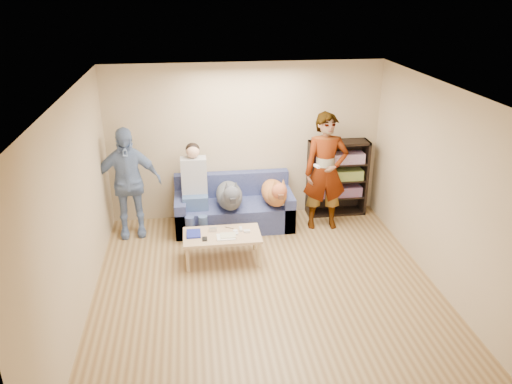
{
  "coord_description": "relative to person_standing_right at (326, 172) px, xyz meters",
  "views": [
    {
      "loc": [
        -0.88,
        -5.34,
        3.74
      ],
      "look_at": [
        0.0,
        1.2,
        0.95
      ],
      "focal_mm": 35.0,
      "sensor_mm": 36.0,
      "label": 1
    }
  ],
  "objects": [
    {
      "name": "bookshelf",
      "position": [
        0.35,
        0.48,
        -0.28
      ],
      "size": [
        1.0,
        0.34,
        1.3
      ],
      "color": "black",
      "rests_on": "ground"
    },
    {
      "name": "camera_silver",
      "position": [
        -1.84,
        -0.76,
        -0.51
      ],
      "size": [
        0.11,
        0.06,
        0.05
      ],
      "primitive_type": "cube",
      "color": "#AEAEB3",
      "rests_on": "coffee_table"
    },
    {
      "name": "person_seated",
      "position": [
        -2.07,
        0.12,
        -0.18
      ],
      "size": [
        0.4,
        0.73,
        1.47
      ],
      "color": "#3E5289",
      "rests_on": "sofa"
    },
    {
      "name": "notebook_blue",
      "position": [
        -2.12,
        -0.83,
        -0.52
      ],
      "size": [
        0.2,
        0.26,
        0.03
      ],
      "primitive_type": "cube",
      "color": "navy",
      "rests_on": "coffee_table"
    },
    {
      "name": "person_standing_right",
      "position": [
        0.0,
        0.0,
        0.0
      ],
      "size": [
        0.73,
        0.5,
        1.91
      ],
      "primitive_type": "imported",
      "rotation": [
        0.0,
        0.0,
        -0.07
      ],
      "color": "gray",
      "rests_on": "ground"
    },
    {
      "name": "wall_front",
      "position": [
        -1.2,
        -4.35,
        0.34
      ],
      "size": [
        4.5,
        0.0,
        4.5
      ],
      "primitive_type": "plane",
      "rotation": [
        -1.57,
        0.0,
        0.0
      ],
      "color": "tan",
      "rests_on": "ground"
    },
    {
      "name": "wall_right",
      "position": [
        1.05,
        -1.85,
        0.34
      ],
      "size": [
        0.0,
        5.0,
        5.0
      ],
      "primitive_type": "plane",
      "rotation": [
        1.57,
        0.0,
        -1.57
      ],
      "color": "tan",
      "rests_on": "ground"
    },
    {
      "name": "ceiling",
      "position": [
        -1.2,
        -1.85,
        1.64
      ],
      "size": [
        5.0,
        5.0,
        0.0
      ],
      "primitive_type": "plane",
      "rotation": [
        3.14,
        0.0,
        0.0
      ],
      "color": "white",
      "rests_on": "ground"
    },
    {
      "name": "magazine",
      "position": [
        -1.64,
        -0.96,
        -0.51
      ],
      "size": [
        0.22,
        0.17,
        0.01
      ],
      "primitive_type": "cube",
      "color": "beige",
      "rests_on": "coffee_table"
    },
    {
      "name": "wall_left",
      "position": [
        -3.45,
        -1.85,
        0.34
      ],
      "size": [
        0.0,
        5.0,
        5.0
      ],
      "primitive_type": "plane",
      "rotation": [
        1.57,
        0.0,
        1.57
      ],
      "color": "tan",
      "rests_on": "ground"
    },
    {
      "name": "wall_back",
      "position": [
        -1.2,
        0.65,
        0.34
      ],
      "size": [
        4.5,
        0.0,
        4.5
      ],
      "primitive_type": "plane",
      "rotation": [
        1.57,
        0.0,
        0.0
      ],
      "color": "tan",
      "rests_on": "ground"
    },
    {
      "name": "held_controller",
      "position": [
        -0.2,
        -0.2,
        0.18
      ],
      "size": [
        0.08,
        0.14,
        0.03
      ],
      "primitive_type": "cube",
      "rotation": [
        0.0,
        0.0,
        0.28
      ],
      "color": "white",
      "rests_on": "person_standing_right"
    },
    {
      "name": "controller_b",
      "position": [
        -1.36,
        -0.86,
        -0.52
      ],
      "size": [
        0.09,
        0.06,
        0.03
      ],
      "primitive_type": "cube",
      "color": "silver",
      "rests_on": "coffee_table"
    },
    {
      "name": "person_standing_left",
      "position": [
        -3.1,
        0.13,
        -0.07
      ],
      "size": [
        1.07,
        0.53,
        1.77
      ],
      "primitive_type": "imported",
      "rotation": [
        0.0,
        0.0,
        0.1
      ],
      "color": "#7A93C4",
      "rests_on": "ground"
    },
    {
      "name": "dog_tan",
      "position": [
        -0.8,
        0.03,
        -0.33
      ],
      "size": [
        0.4,
        1.16,
        0.58
      ],
      "color": "#AF6335",
      "rests_on": "sofa"
    },
    {
      "name": "pen_black",
      "position": [
        -1.6,
        -0.7,
        -0.53
      ],
      "size": [
        0.13,
        0.08,
        0.01
      ],
      "primitive_type": "cylinder",
      "rotation": [
        0.0,
        1.57,
        -0.52
      ],
      "color": "black",
      "rests_on": "coffee_table"
    },
    {
      "name": "dog_gray",
      "position": [
        -1.53,
        -0.02,
        -0.32
      ],
      "size": [
        0.42,
        1.25,
        0.6
      ],
      "color": "#4E5258",
      "rests_on": "sofa"
    },
    {
      "name": "headphone_cup_b",
      "position": [
        -1.52,
        -0.82,
        -0.53
      ],
      "size": [
        0.07,
        0.07,
        0.02
      ],
      "primitive_type": "cylinder",
      "color": "white",
      "rests_on": "coffee_table"
    },
    {
      "name": "coffee_table",
      "position": [
        -1.72,
        -0.88,
        -0.58
      ],
      "size": [
        1.1,
        0.6,
        0.42
      ],
      "color": "tan",
      "rests_on": "ground"
    },
    {
      "name": "ground",
      "position": [
        -1.2,
        -1.85,
        -0.96
      ],
      "size": [
        5.0,
        5.0,
        0.0
      ],
      "primitive_type": "plane",
      "color": "brown",
      "rests_on": "ground"
    },
    {
      "name": "headphone_cup_a",
      "position": [
        -1.52,
        -0.9,
        -0.53
      ],
      "size": [
        0.07,
        0.07,
        0.02
      ],
      "primitive_type": "cylinder",
      "color": "silver",
      "rests_on": "coffee_table"
    },
    {
      "name": "sofa",
      "position": [
        -1.45,
        0.24,
        -0.67
      ],
      "size": [
        1.9,
        0.85,
        0.82
      ],
      "color": "#515B93",
      "rests_on": "ground"
    },
    {
      "name": "wallet",
      "position": [
        -1.97,
        -1.0,
        -0.53
      ],
      "size": [
        0.07,
        0.12,
        0.02
      ],
      "primitive_type": "cube",
      "color": "black",
      "rests_on": "coffee_table"
    },
    {
      "name": "pen_orange",
      "position": [
        -1.74,
        -1.04,
        -0.53
      ],
      "size": [
        0.13,
        0.06,
        0.01
      ],
      "primitive_type": "cylinder",
      "rotation": [
        0.0,
        1.57,
        0.35
      ],
      "color": "orange",
      "rests_on": "coffee_table"
    },
    {
      "name": "papers",
      "position": [
        -1.67,
        -0.98,
        -0.53
      ],
      "size": [
        0.26,
        0.2,
        0.02
      ],
      "primitive_type": "cube",
      "color": "white",
      "rests_on": "coffee_table"
    },
    {
      "name": "controller_a",
      "position": [
        -1.44,
        -0.78,
        -0.52
      ],
      "size": [
        0.04,
        0.13,
        0.03
      ],
      "primitive_type": "cube",
      "color": "silver",
      "rests_on": "coffee_table"
    },
    {
      "name": "blanket",
      "position": [
        -0.68,
        0.02,
        -0.45
      ],
      "size": [
        0.44,
        0.37,
        0.15
      ],
      "primitive_type": "ellipsoid",
      "color": "#BBBABF",
      "rests_on": "sofa"
    }
  ]
}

